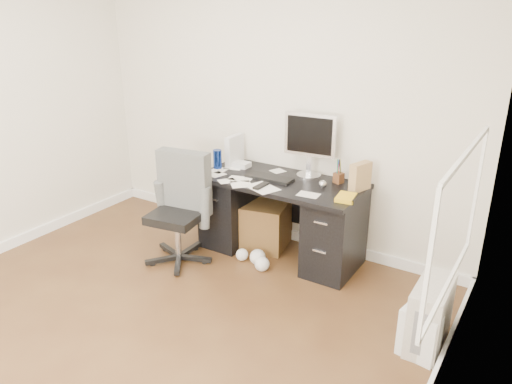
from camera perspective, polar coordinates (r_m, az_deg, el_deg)
ground at (r=3.89m, az=-13.97°, el=-15.53°), size 4.00×4.00×0.00m
room_shell at (r=3.20m, az=-15.82°, el=9.11°), size 4.02×4.02×2.71m
desk at (r=4.65m, az=2.83°, el=-2.70°), size 1.50×0.70×0.75m
loose_papers at (r=4.58m, az=0.41°, el=1.64°), size 1.10×0.60×0.00m
lcd_monitor at (r=4.54m, az=6.19°, el=5.35°), size 0.50×0.32×0.60m
keyboard at (r=4.54m, az=1.53°, el=1.64°), size 0.45×0.16×0.03m
computer_mouse at (r=4.36m, az=7.63°, el=0.90°), size 0.09×0.09×0.07m
travel_mug at (r=4.82m, az=-4.43°, el=3.77°), size 0.09×0.09×0.18m
white_binder at (r=4.92m, az=-2.47°, el=4.83°), size 0.12×0.25×0.29m
magazine_file at (r=4.33m, az=11.83°, el=1.73°), size 0.16×0.23×0.24m
pen_cup at (r=4.48m, az=9.47°, el=2.39°), size 0.12×0.12×0.22m
yellow_book at (r=4.14m, az=10.33°, el=-0.64°), size 0.18×0.22×0.03m
paper_remote at (r=4.33m, az=0.74°, el=0.62°), size 0.35×0.32×0.02m
office_chair at (r=4.54m, az=-9.12°, el=-2.08°), size 0.66×0.66×1.02m
pc_tower at (r=3.75m, az=19.27°, el=-13.13°), size 0.22×0.49×0.49m
shopping_bag at (r=3.65m, az=18.11°, el=-15.33°), size 0.29×0.23×0.35m
wicker_basket at (r=4.89m, az=0.91°, el=-3.71°), size 0.53×0.53×0.45m
desk_printer at (r=5.17m, az=-1.49°, el=-3.89°), size 0.37×0.33×0.18m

